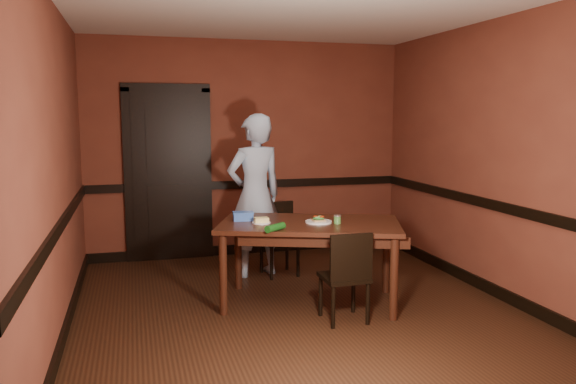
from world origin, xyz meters
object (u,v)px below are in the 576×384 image
dining_table (310,263)px  food_tub (243,216)px  sauce_jar (337,219)px  cheese_saucer (261,221)px  chair_far (279,239)px  sandwich_plate (319,221)px  chair_near (344,275)px  person (255,196)px

dining_table → food_tub: 0.77m
sauce_jar → cheese_saucer: bearing=162.9°
chair_far → food_tub: food_tub is taller
sauce_jar → cheese_saucer: (-0.67, 0.21, -0.02)m
food_tub → sandwich_plate: bearing=-18.5°
chair_far → sauce_jar: bearing=-84.6°
dining_table → cheese_saucer: (-0.45, 0.07, 0.41)m
sandwich_plate → food_tub: size_ratio=1.19×
chair_near → sauce_jar: sauce_jar is taller
sauce_jar → chair_far: bearing=102.9°
dining_table → chair_near: chair_near is taller
chair_near → sauce_jar: (0.08, 0.38, 0.42)m
chair_far → person: size_ratio=0.45×
sandwich_plate → food_tub: (-0.66, 0.30, 0.02)m
chair_far → food_tub: bearing=-134.2°
dining_table → food_tub: size_ratio=7.99×
chair_far → dining_table: bearing=-95.6°
sandwich_plate → food_tub: food_tub is taller
sauce_jar → person: bearing=113.3°
chair_near → cheese_saucer: (-0.60, 0.59, 0.40)m
sauce_jar → cheese_saucer: 0.70m
dining_table → person: (-0.29, 1.07, 0.51)m
chair_far → cheese_saucer: bearing=-121.7°
person → dining_table: bearing=90.8°
food_tub → chair_far: bearing=59.3°
chair_far → person: (-0.26, 0.07, 0.49)m
food_tub → sauce_jar: bearing=-19.8°
chair_far → cheese_saucer: (-0.41, -0.92, 0.40)m
chair_far → cheese_saucer: 1.09m
dining_table → sandwich_plate: bearing=-9.9°
chair_far → food_tub: 1.01m
chair_near → food_tub: size_ratio=3.85×
dining_table → chair_near: (0.15, -0.52, 0.01)m
dining_table → cheese_saucer: 0.61m
cheese_saucer → chair_far: bearing=65.8°
chair_near → sandwich_plate: 0.62m
person → food_tub: (-0.29, -0.81, -0.07)m
dining_table → person: bearing=125.8°
cheese_saucer → food_tub: size_ratio=0.82×
chair_far → person: bearing=156.4°
person → sandwich_plate: person is taller
dining_table → sandwich_plate: sandwich_plate is taller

